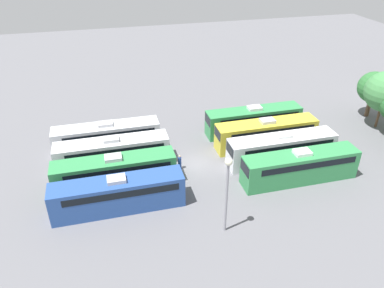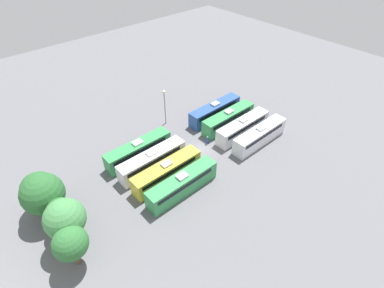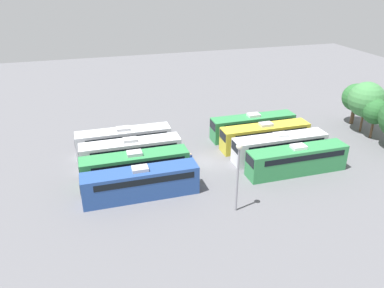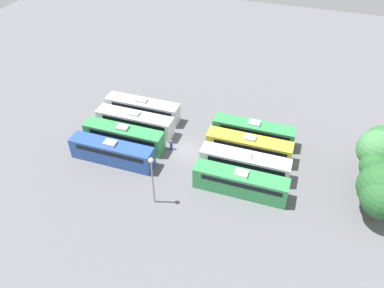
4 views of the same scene
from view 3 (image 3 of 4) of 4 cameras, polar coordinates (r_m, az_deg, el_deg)
ground_plane at (r=45.12m, az=2.02°, el=-2.75°), size 126.74×126.74×0.00m
bus_0 at (r=47.53m, az=-10.29°, el=0.59°), size 2.44×11.67×3.39m
bus_1 at (r=44.35m, az=-9.23°, el=-1.19°), size 2.44×11.67×3.39m
bus_2 at (r=41.18m, az=-8.58°, el=-3.32°), size 2.44×11.67×3.39m
bus_3 at (r=38.10m, az=-7.74°, el=-5.78°), size 2.44×11.67×3.39m
bus_4 at (r=51.80m, az=9.28°, el=2.78°), size 2.44×11.67×3.39m
bus_5 at (r=48.99m, az=11.09°, el=1.29°), size 2.44×11.67×3.39m
bus_6 at (r=46.31m, az=13.25°, el=-0.37°), size 2.44×11.67×3.39m
bus_7 at (r=43.76m, az=15.73°, el=-2.24°), size 2.44×11.67×3.39m
worker_person at (r=43.90m, az=-0.19°, el=-2.46°), size 0.36×0.36×1.63m
light_pole at (r=34.29m, az=7.07°, el=-3.27°), size 0.60×0.60×7.13m
tree_0 at (r=60.01m, az=23.73°, el=6.49°), size 4.02×4.02×6.08m
tree_1 at (r=57.15m, az=25.02°, el=6.15°), size 4.89×4.89×7.20m
tree_2 at (r=55.75m, az=26.20°, el=4.44°), size 3.43×3.43×5.54m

